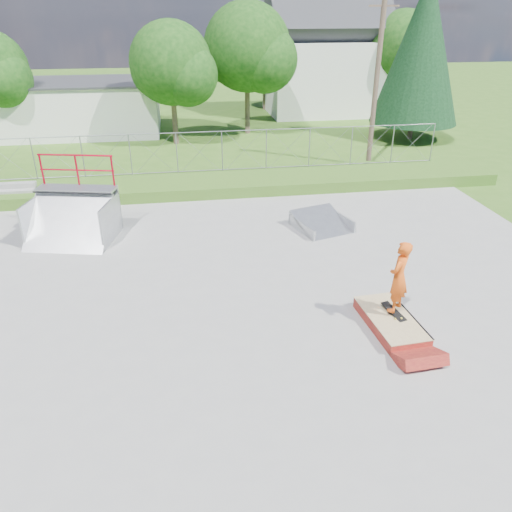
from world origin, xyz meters
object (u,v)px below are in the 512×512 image
at_px(quarter_pipe, 68,204).
at_px(flat_bank_ramp, 322,222).
at_px(skater, 398,280).
at_px(grind_box, 390,322).

height_order(quarter_pipe, flat_bank_ramp, quarter_pipe).
xyz_separation_m(quarter_pipe, skater, (8.72, -6.46, -0.06)).
relative_size(grind_box, flat_bank_ramp, 1.23).
relative_size(flat_bank_ramp, skater, 1.00).
bearing_deg(skater, quarter_pipe, -81.38).
distance_m(grind_box, flat_bank_ramp, 6.23).
distance_m(quarter_pipe, flat_bank_ramp, 8.68).
distance_m(flat_bank_ramp, skater, 6.17).
height_order(flat_bank_ramp, skater, skater).
bearing_deg(flat_bank_ramp, skater, -105.41).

